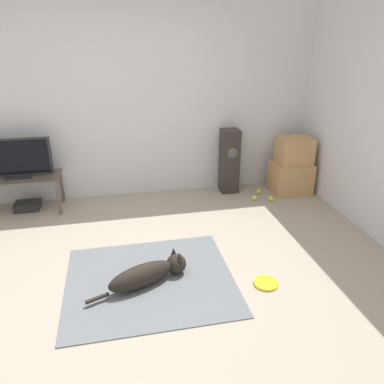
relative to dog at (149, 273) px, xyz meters
name	(u,v)px	position (x,y,z in m)	size (l,w,h in m)	color
ground_plane	(139,283)	(-0.10, 0.02, -0.12)	(12.00, 12.00, 0.00)	#9E9384
wall_back	(120,101)	(-0.10, 2.12, 1.16)	(8.00, 0.06, 2.55)	silver
area_rug	(150,280)	(0.01, 0.04, -0.11)	(1.50, 1.32, 0.01)	slate
dog	(149,273)	(0.00, 0.00, 0.00)	(0.90, 0.43, 0.24)	black
frisbee	(266,283)	(1.02, -0.22, -0.10)	(0.22, 0.22, 0.03)	yellow
cardboard_box_lower	(290,177)	(2.15, 1.71, 0.10)	(0.53, 0.42, 0.42)	tan
cardboard_box_upper	(294,151)	(2.16, 1.71, 0.48)	(0.45, 0.35, 0.35)	tan
floor_speaker	(229,161)	(1.32, 1.91, 0.33)	(0.24, 0.24, 0.88)	#2D2823
tv_stand	(20,181)	(-1.39, 1.83, 0.28)	(0.96, 0.46, 0.45)	brown
tv	(16,159)	(-1.39, 1.83, 0.57)	(0.83, 0.20, 0.48)	#232326
tennis_ball_by_boxes	(271,199)	(1.77, 1.45, -0.08)	(0.07, 0.07, 0.07)	#C6E033
tennis_ball_near_speaker	(259,191)	(1.70, 1.73, -0.08)	(0.07, 0.07, 0.07)	#C6E033
tennis_ball_loose_on_carpet	(254,198)	(1.56, 1.52, -0.08)	(0.07, 0.07, 0.07)	#C6E033
game_console	(28,206)	(-1.36, 1.85, -0.07)	(0.30, 0.23, 0.10)	black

